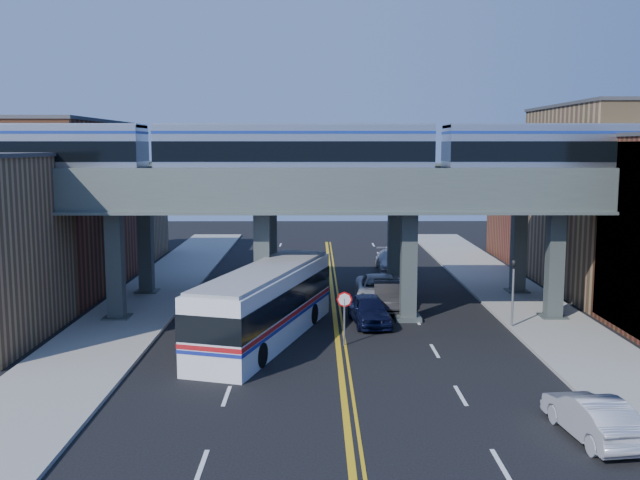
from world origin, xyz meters
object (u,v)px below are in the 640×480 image
object	(u,v)px
transit_train	(295,152)
traffic_signal	(513,286)
car_lane_a	(369,310)
car_parked_curb	(592,416)
car_lane_c	(380,290)
car_lane_b	(388,295)
car_lane_d	(391,261)
stop_sign	(344,310)
transit_bus	(265,305)

from	to	relation	value
transit_train	traffic_signal	bearing A→B (deg)	-9.95
car_lane_a	car_parked_curb	bearing A→B (deg)	-74.30
traffic_signal	car_lane_a	size ratio (longest dim) A/B	0.88
traffic_signal	car_lane_c	xyz separation A→B (m)	(-6.38, 5.86, -1.43)
traffic_signal	car_parked_curb	size ratio (longest dim) A/B	0.92
transit_train	traffic_signal	world-z (taller)	transit_train
car_lane_b	car_lane_c	size ratio (longest dim) A/B	0.78
traffic_signal	car_parked_curb	bearing A→B (deg)	-94.95
car_lane_c	car_lane_d	bearing A→B (deg)	82.58
traffic_signal	transit_train	bearing A→B (deg)	170.05
stop_sign	car_lane_b	distance (m)	8.31
car_lane_d	traffic_signal	bearing A→B (deg)	-76.08
car_lane_b	car_parked_curb	distance (m)	19.34
car_lane_a	car_lane_c	bearing A→B (deg)	71.31
transit_bus	car_lane_a	distance (m)	6.27
car_lane_b	transit_train	bearing A→B (deg)	-149.87
car_lane_a	car_parked_curb	world-z (taller)	car_lane_a
transit_train	transit_bus	bearing A→B (deg)	-108.69
car_lane_d	transit_bus	bearing A→B (deg)	-113.27
car_parked_curb	car_lane_c	bearing A→B (deg)	-82.54
car_lane_b	car_lane_c	world-z (taller)	car_lane_c
car_lane_b	traffic_signal	bearing A→B (deg)	-34.97
car_lane_a	car_lane_d	bearing A→B (deg)	73.32
transit_bus	car_lane_c	xyz separation A→B (m)	(6.38, 7.87, -0.88)
stop_sign	car_lane_d	size ratio (longest dim) A/B	0.49
car_lane_a	car_lane_b	distance (m)	3.90
transit_train	car_lane_d	distance (m)	19.02
stop_sign	car_lane_c	size ratio (longest dim) A/B	0.42
stop_sign	car_lane_c	xyz separation A→B (m)	(2.52, 8.86, -0.89)
transit_bus	car_lane_b	world-z (taller)	transit_bus
transit_train	car_lane_c	world-z (taller)	transit_train
car_lane_a	car_lane_d	size ratio (longest dim) A/B	0.87
car_lane_a	car_parked_curb	size ratio (longest dim) A/B	1.04
car_lane_c	car_lane_a	bearing A→B (deg)	-100.25
transit_train	car_lane_b	xyz separation A→B (m)	(5.40, 2.73, -8.39)
car_lane_a	traffic_signal	bearing A→B (deg)	-15.01
car_lane_a	car_parked_curb	distance (m)	16.32
transit_bus	traffic_signal	bearing A→B (deg)	-64.65
traffic_signal	car_lane_b	size ratio (longest dim) A/B	0.84
transit_bus	car_lane_d	distance (m)	21.30
transit_bus	car_parked_curb	size ratio (longest dim) A/B	3.03
car_parked_curb	car_lane_d	bearing A→B (deg)	-91.23
car_lane_d	stop_sign	bearing A→B (deg)	-102.49
car_lane_d	car_lane_c	bearing A→B (deg)	-99.60
stop_sign	traffic_signal	xyz separation A→B (m)	(8.90, 3.00, 0.54)
car_lane_c	stop_sign	bearing A→B (deg)	-104.03
transit_train	stop_sign	xyz separation A→B (m)	(2.50, -5.00, -7.44)
car_lane_c	car_parked_curb	distance (m)	20.53
traffic_signal	car_parked_curb	distance (m)	14.14
transit_train	car_lane_c	bearing A→B (deg)	37.55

